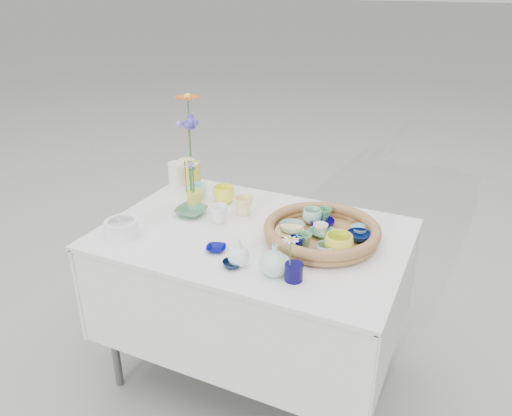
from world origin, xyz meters
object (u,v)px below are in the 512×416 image
at_px(display_table, 254,371).
at_px(wicker_tray, 322,232).
at_px(bud_vase_seafoam, 275,259).
at_px(tall_vase_yellow, 193,177).

distance_m(display_table, wicker_tray, 0.85).
bearing_deg(bud_vase_seafoam, display_table, 128.24).
distance_m(display_table, tall_vase_yellow, 1.00).
bearing_deg(wicker_tray, display_table, -169.88).
xyz_separation_m(wicker_tray, tall_vase_yellow, (-0.74, 0.22, 0.04)).
height_order(display_table, bud_vase_seafoam, bud_vase_seafoam).
relative_size(display_table, tall_vase_yellow, 8.29).
distance_m(display_table, bud_vase_seafoam, 0.89).
xyz_separation_m(display_table, bud_vase_seafoam, (0.20, -0.26, 0.82)).
bearing_deg(bud_vase_seafoam, wicker_tray, 75.84).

